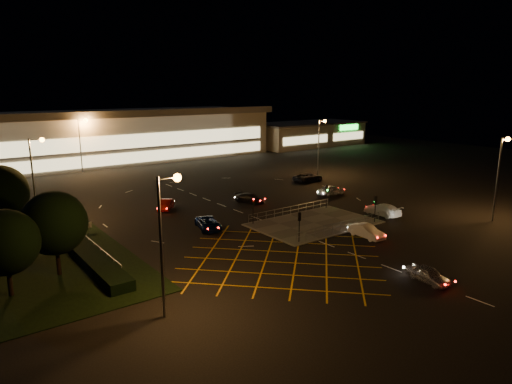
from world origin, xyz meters
TOP-DOWN VIEW (x-y plane):
  - ground at (0.00, 0.00)m, footprint 180.00×180.00m
  - pedestrian_island at (2.00, -2.00)m, footprint 14.00×9.00m
  - grass_verge at (-28.00, 6.00)m, footprint 18.00×30.00m
  - hedge at (-23.00, 6.00)m, footprint 2.00×26.00m
  - supermarket at (0.00, 61.95)m, footprint 72.00×26.50m
  - retail_unit_a at (46.00, 53.97)m, footprint 18.80×14.80m
  - retail_unit_b at (62.00, 53.96)m, footprint 14.80×14.80m
  - streetlight_sw at (-21.56, -12.00)m, footprint 1.78×0.56m
  - streetlight_se at (20.44, -14.00)m, footprint 1.78×0.56m
  - streetlight_nw at (-23.56, 18.00)m, footprint 1.78×0.56m
  - streetlight_ne at (24.44, 20.00)m, footprint 1.78×0.56m
  - streetlight_far_left at (-9.56, 48.00)m, footprint 1.78×0.56m
  - streetlight_far_right at (30.44, 50.00)m, footprint 1.78×0.56m
  - signal_sw at (-4.00, -5.99)m, footprint 0.28×0.30m
  - signal_se at (8.00, -5.99)m, footprint 0.28×0.30m
  - signal_nw at (-4.00, 1.99)m, footprint 0.28×0.30m
  - signal_ne at (8.00, 1.99)m, footprint 0.28×0.30m
  - tree_a at (-30.00, -2.00)m, footprint 5.04×5.04m
  - tree_c at (-28.00, 14.00)m, footprint 5.76×5.76m
  - tree_e at (-26.00, 0.00)m, footprint 5.40×5.40m
  - car_near_silver at (-1.97, -19.60)m, footprint 1.97×3.94m
  - car_queue_white at (2.94, -9.00)m, footprint 1.74×4.34m
  - car_left_blue at (-9.06, 3.69)m, footprint 3.44×5.22m
  - car_far_dkgrey at (1.86, 10.70)m, footprint 3.23×4.78m
  - car_right_silver at (14.31, 7.22)m, footprint 4.55×2.00m
  - car_circ_red at (-9.13, 14.33)m, footprint 3.60×3.98m
  - car_east_grey at (18.36, 16.54)m, footprint 5.77×2.92m
  - car_approach_white at (11.50, -4.38)m, footprint 2.21×5.11m

SIDE VIEW (x-z plane):
  - ground at x=0.00m, z-range 0.00..0.00m
  - grass_verge at x=-28.00m, z-range 0.00..0.08m
  - pedestrian_island at x=2.00m, z-range 0.00..0.12m
  - hedge at x=-23.00m, z-range 0.00..1.00m
  - car_far_dkgrey at x=1.86m, z-range 0.00..1.29m
  - car_near_silver at x=-1.97m, z-range 0.00..1.29m
  - car_circ_red at x=-9.13m, z-range 0.00..1.32m
  - car_left_blue at x=-9.06m, z-range 0.00..1.33m
  - car_queue_white at x=2.94m, z-range 0.00..1.40m
  - car_approach_white at x=11.50m, z-range 0.00..1.47m
  - car_right_silver at x=14.31m, z-range 0.00..1.52m
  - car_east_grey at x=18.36m, z-range 0.00..1.56m
  - signal_sw at x=-4.00m, z-range 0.79..3.94m
  - signal_se at x=8.00m, z-range 0.79..3.94m
  - signal_nw at x=-4.00m, z-range 0.79..3.94m
  - signal_ne at x=8.00m, z-range 0.79..3.94m
  - retail_unit_a at x=46.00m, z-range 0.04..6.39m
  - retail_unit_b at x=62.00m, z-range 0.05..6.40m
  - tree_a at x=-30.00m, z-range 0.90..7.76m
  - tree_e at x=-26.00m, z-range 0.97..8.32m
  - tree_c at x=-28.00m, z-range 1.03..8.87m
  - supermarket at x=0.00m, z-range 0.06..10.56m
  - streetlight_sw at x=-21.56m, z-range 1.55..11.58m
  - streetlight_se at x=20.44m, z-range 1.55..11.58m
  - streetlight_nw at x=-23.56m, z-range 1.55..11.58m
  - streetlight_ne at x=24.44m, z-range 1.55..11.58m
  - streetlight_far_left at x=-9.56m, z-range 1.55..11.58m
  - streetlight_far_right at x=30.44m, z-range 1.55..11.58m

